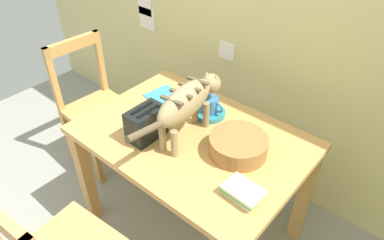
{
  "coord_description": "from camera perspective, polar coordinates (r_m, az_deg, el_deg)",
  "views": [
    {
      "loc": [
        1.05,
        -0.17,
        1.95
      ],
      "look_at": [
        0.11,
        0.93,
        0.86
      ],
      "focal_mm": 33.1,
      "sensor_mm": 36.0,
      "label": 1
    }
  ],
  "objects": [
    {
      "name": "wall_rear",
      "position": [
        2.22,
        10.84,
        18.22
      ],
      "size": [
        4.52,
        0.11,
        2.5
      ],
      "color": "#D8CC87",
      "rests_on": "ground_plane"
    },
    {
      "name": "dining_table",
      "position": [
        1.94,
        0.0,
        -4.63
      ],
      "size": [
        1.19,
        0.83,
        0.76
      ],
      "color": "tan",
      "rests_on": "ground_plane"
    },
    {
      "name": "cat",
      "position": [
        1.75,
        -0.71,
        2.96
      ],
      "size": [
        0.17,
        0.7,
        0.31
      ],
      "rotation": [
        0.0,
        0.0,
        0.11
      ],
      "color": "#9B855D",
      "rests_on": "dining_table"
    },
    {
      "name": "saucer_bowl",
      "position": [
        2.01,
        2.89,
        1.14
      ],
      "size": [
        0.18,
        0.18,
        0.03
      ],
      "primitive_type": "cylinder",
      "color": "teal",
      "rests_on": "dining_table"
    },
    {
      "name": "coffee_mug",
      "position": [
        1.98,
        3.01,
        2.45
      ],
      "size": [
        0.14,
        0.09,
        0.09
      ],
      "color": "#387ABD",
      "rests_on": "saucer_bowl"
    },
    {
      "name": "magazine",
      "position": [
        2.15,
        -3.86,
        3.44
      ],
      "size": [
        0.29,
        0.22,
        0.01
      ],
      "primitive_type": "cube",
      "rotation": [
        0.0,
        0.0,
        -0.14
      ],
      "color": "#3691D0",
      "rests_on": "dining_table"
    },
    {
      "name": "book_stack",
      "position": [
        1.57,
        8.15,
        -11.34
      ],
      "size": [
        0.19,
        0.14,
        0.05
      ],
      "color": "silver",
      "rests_on": "dining_table"
    },
    {
      "name": "wicker_basket",
      "position": [
        1.75,
        7.45,
        -4.04
      ],
      "size": [
        0.29,
        0.29,
        0.09
      ],
      "color": "#9F6C3B",
      "rests_on": "dining_table"
    },
    {
      "name": "toaster",
      "position": [
        1.83,
        -7.4,
        -0.56
      ],
      "size": [
        0.12,
        0.2,
        0.18
      ],
      "color": "black",
      "rests_on": "dining_table"
    },
    {
      "name": "wooden_chair_near",
      "position": [
        2.68,
        -15.3,
        2.09
      ],
      "size": [
        0.44,
        0.44,
        0.95
      ],
      "rotation": [
        0.0,
        0.0,
        -1.63
      ],
      "color": "tan",
      "rests_on": "ground_plane"
    }
  ]
}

